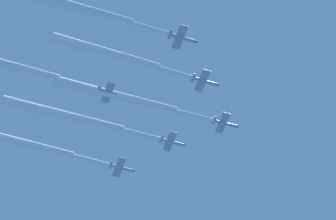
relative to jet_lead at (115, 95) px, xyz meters
The scene contains 5 objects.
jet_lead is the anchor object (origin of this frame).
jet_port_inner 20.45m from the jet_lead, 139.63° to the right, with size 9.46×66.02×4.13m.
jet_starboard_inner 18.24m from the jet_lead, 27.89° to the right, with size 8.34×57.05×4.09m.
jet_port_mid 40.60m from the jet_lead, 139.32° to the right, with size 8.37×65.84×4.18m.
jet_starboard_mid 38.59m from the jet_lead, 38.32° to the right, with size 9.02×58.61×4.09m.
Camera 1 is at (157.27, -64.73, -5.86)m, focal length 80.15 mm.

